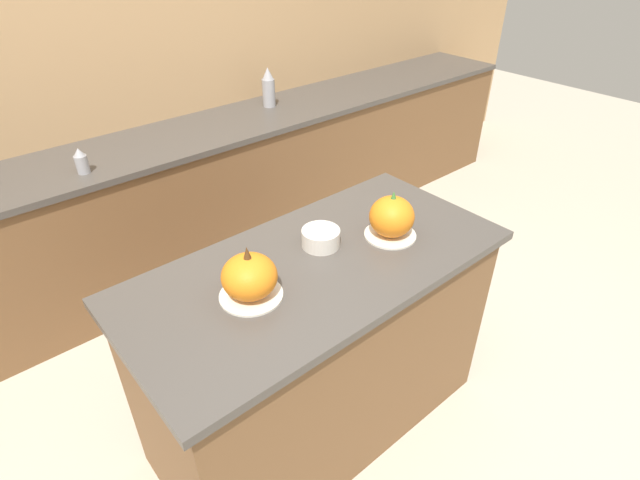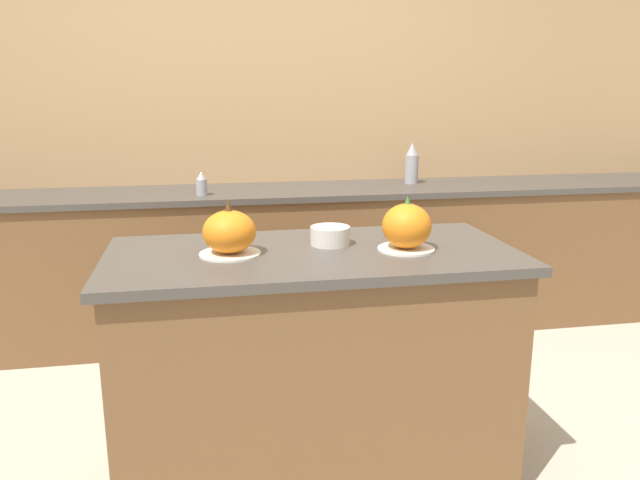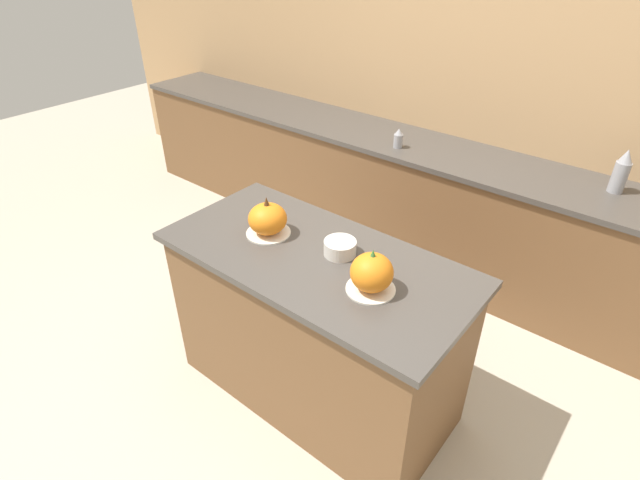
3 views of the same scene
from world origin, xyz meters
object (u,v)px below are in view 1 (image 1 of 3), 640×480
object	(u,v)px
bottle_tall	(268,88)
mixing_bowl	(321,238)
bottle_short	(81,161)
pumpkin_cake_right	(392,218)
pumpkin_cake_left	(249,277)

from	to	relation	value
bottle_tall	mixing_bowl	xyz separation A→B (m)	(-0.83, -1.50, -0.08)
bottle_tall	mixing_bowl	bearing A→B (deg)	-118.87
bottle_tall	bottle_short	xyz separation A→B (m)	(-1.30, -0.22, -0.06)
bottle_tall	pumpkin_cake_right	bearing A→B (deg)	-109.27
pumpkin_cake_left	bottle_short	bearing A→B (deg)	94.08
pumpkin_cake_left	pumpkin_cake_right	size ratio (longest dim) A/B	1.05
bottle_short	pumpkin_cake_left	bearing A→B (deg)	-85.92
pumpkin_cake_left	bottle_tall	size ratio (longest dim) A/B	0.86
pumpkin_cake_left	mixing_bowl	xyz separation A→B (m)	(0.38, 0.08, -0.04)
pumpkin_cake_right	bottle_short	size ratio (longest dim) A/B	1.59
pumpkin_cake_left	bottle_short	size ratio (longest dim) A/B	1.66
pumpkin_cake_left	bottle_tall	distance (m)	1.99
pumpkin_cake_left	bottle_short	distance (m)	1.36
mixing_bowl	pumpkin_cake_right	bearing A→B (deg)	-26.53
pumpkin_cake_left	bottle_tall	xyz separation A→B (m)	(1.21, 1.58, 0.03)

